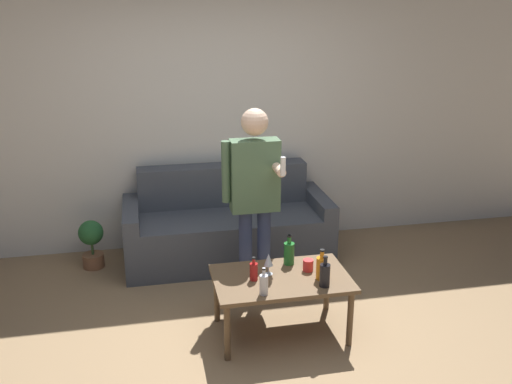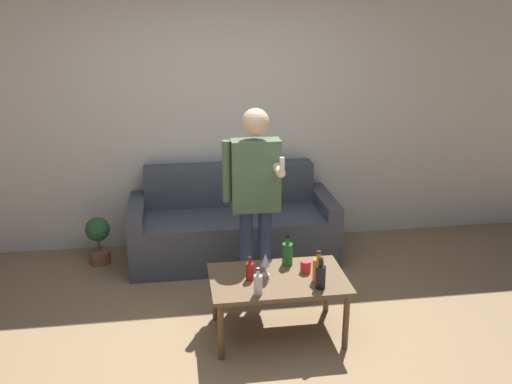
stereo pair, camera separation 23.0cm
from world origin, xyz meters
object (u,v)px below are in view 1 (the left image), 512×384
at_px(coffee_table, 281,283).
at_px(bottle_orange, 289,253).
at_px(person_standing_front, 254,189).
at_px(couch, 227,227).

xyz_separation_m(coffee_table, bottle_orange, (0.11, 0.19, 0.14)).
bearing_deg(coffee_table, person_standing_front, 97.84).
xyz_separation_m(bottle_orange, person_standing_front, (-0.19, 0.39, 0.38)).
distance_m(coffee_table, bottle_orange, 0.26).
distance_m(couch, coffee_table, 1.39).
height_order(bottle_orange, person_standing_front, person_standing_front).
relative_size(coffee_table, person_standing_front, 0.62).
bearing_deg(couch, bottle_orange, -76.41).
bearing_deg(bottle_orange, person_standing_front, 115.66).
relative_size(bottle_orange, person_standing_front, 0.15).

